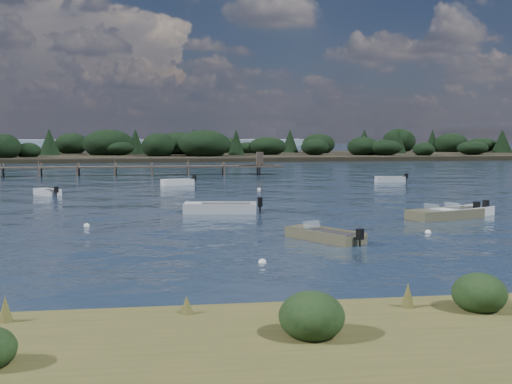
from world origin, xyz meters
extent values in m
plane|color=#152233|center=(0.00, 60.00, 0.00)|extent=(400.00, 400.00, 0.00)
cube|color=black|center=(0.00, -12.20, 0.00)|extent=(160.00, 0.60, 0.30)
cube|color=silver|center=(-16.89, 24.47, 0.09)|extent=(2.52, 2.91, 0.61)
cube|color=silver|center=(-17.50, 25.33, 0.44)|extent=(1.21, 1.13, 0.12)
cube|color=#252528|center=(-16.76, 24.29, 0.37)|extent=(1.82, 2.06, 0.10)
cube|color=silver|center=(-17.31, 24.18, 0.44)|extent=(1.69, 2.32, 0.12)
cube|color=silver|center=(-16.47, 24.77, 0.44)|extent=(1.69, 2.32, 0.12)
cube|color=black|center=(-15.98, 23.19, 0.54)|extent=(0.38, 0.37, 0.48)
cylinder|color=black|center=(-15.98, 23.19, 0.13)|extent=(0.12, 0.12, 0.48)
cube|color=#696446|center=(-0.15, 0.00, 0.09)|extent=(3.31, 4.13, 0.60)
cube|color=#696446|center=(-0.93, 1.28, 0.44)|extent=(1.62, 1.50, 0.12)
cube|color=#252528|center=(0.02, -0.27, 0.37)|extent=(2.40, 2.90, 0.10)
cube|color=#696446|center=(-0.72, -0.35, 0.44)|extent=(2.16, 3.42, 0.12)
cube|color=#696446|center=(0.43, 0.36, 0.44)|extent=(2.16, 3.42, 0.12)
cube|color=black|center=(0.99, -1.84, 0.54)|extent=(0.37, 0.36, 0.47)
cylinder|color=black|center=(0.99, -1.84, 0.13)|extent=(0.12, 0.12, 0.47)
cube|color=silver|center=(-0.60, 0.74, 0.64)|extent=(0.97, 0.67, 0.36)
cube|color=silver|center=(10.23, 7.27, 0.09)|extent=(4.42, 3.25, 0.65)
cube|color=silver|center=(8.81, 6.57, 0.47)|extent=(1.52, 1.71, 0.13)
cube|color=#252528|center=(10.53, 7.42, 0.40)|extent=(3.09, 2.38, 0.11)
cube|color=silver|center=(10.55, 6.62, 0.47)|extent=(3.78, 1.94, 0.13)
cube|color=silver|center=(9.90, 7.93, 0.47)|extent=(3.78, 1.94, 0.13)
cube|color=black|center=(12.27, 8.28, 0.58)|extent=(0.37, 0.40, 0.51)
cylinder|color=black|center=(12.27, 8.28, 0.14)|extent=(0.12, 0.12, 0.51)
cube|color=silver|center=(9.41, 6.87, 0.69)|extent=(0.63, 1.08, 0.39)
cube|color=#696446|center=(8.73, 6.40, 0.10)|extent=(4.95, 3.16, 0.68)
cube|color=#696446|center=(7.07, 5.82, 0.49)|extent=(1.56, 1.84, 0.14)
cube|color=#252528|center=(9.08, 6.52, 0.41)|extent=(3.43, 2.35, 0.12)
cube|color=#696446|center=(9.00, 5.63, 0.49)|extent=(4.41, 1.63, 0.14)
cube|color=#696446|center=(8.46, 7.16, 0.49)|extent=(4.41, 1.63, 0.14)
cube|color=black|center=(11.12, 7.23, 0.61)|extent=(0.36, 0.40, 0.53)
cylinder|color=black|center=(11.12, 7.23, 0.14)|extent=(0.12, 0.12, 0.53)
cube|color=silver|center=(7.77, 6.06, 0.72)|extent=(0.55, 1.23, 0.40)
cube|color=silver|center=(15.36, 33.82, 0.10)|extent=(3.01, 1.39, 0.68)
cube|color=silver|center=(14.25, 33.91, 0.50)|extent=(0.78, 1.10, 0.14)
cube|color=#252528|center=(15.59, 33.80, 0.42)|extent=(2.06, 1.09, 0.12)
cube|color=silver|center=(15.32, 33.29, 0.50)|extent=(2.93, 0.34, 0.14)
cube|color=silver|center=(15.40, 34.35, 0.50)|extent=(2.93, 0.34, 0.14)
cube|color=black|center=(17.03, 33.69, 0.61)|extent=(0.30, 0.35, 0.54)
cylinder|color=black|center=(17.03, 33.69, 0.15)|extent=(0.10, 0.10, 0.54)
cube|color=silver|center=(-6.26, 32.92, 0.10)|extent=(3.25, 2.07, 0.71)
cube|color=silver|center=(-7.36, 32.57, 0.51)|extent=(1.02, 1.26, 0.14)
cube|color=#252528|center=(-6.03, 32.99, 0.43)|extent=(2.26, 1.55, 0.12)
cube|color=silver|center=(-6.10, 32.40, 0.51)|extent=(2.92, 1.03, 0.14)
cube|color=silver|center=(-6.43, 33.44, 0.51)|extent=(2.92, 1.03, 0.14)
cube|color=black|center=(-4.61, 33.44, 0.64)|extent=(0.37, 0.41, 0.56)
cylinder|color=black|center=(-4.61, 33.44, 0.15)|extent=(0.13, 0.13, 0.56)
cube|color=silver|center=(-4.07, 11.00, 0.11)|extent=(4.73, 2.34, 0.75)
cube|color=silver|center=(-5.77, 11.24, 0.55)|extent=(1.29, 1.69, 0.15)
cube|color=#252528|center=(-3.71, 10.95, 0.46)|extent=(3.24, 1.80, 0.13)
cube|color=silver|center=(-4.18, 10.21, 0.55)|extent=(4.50, 0.76, 0.15)
cube|color=silver|center=(-3.96, 11.79, 0.55)|extent=(4.50, 0.76, 0.15)
cube|color=black|center=(-1.59, 10.65, 0.68)|extent=(0.35, 0.41, 0.59)
cylinder|color=black|center=(-1.59, 10.65, 0.16)|extent=(0.12, 0.12, 0.59)
sphere|color=white|center=(-3.84, -4.79, 0.00)|extent=(0.32, 0.32, 0.32)
sphere|color=white|center=(5.55, 1.38, 0.00)|extent=(0.32, 0.32, 0.32)
sphere|color=white|center=(-11.71, 6.25, 0.00)|extent=(0.32, 0.32, 0.32)
sphere|color=white|center=(0.78, 26.95, 0.00)|extent=(0.32, 0.32, 0.32)
cube|color=#4E4339|center=(-26.00, 48.00, 1.00)|extent=(64.00, 1.80, 0.18)
cube|color=#4E4339|center=(4.00, 48.00, 1.00)|extent=(5.00, 3.20, 0.18)
cube|color=#4E4339|center=(4.00, 48.00, 1.90)|extent=(0.80, 0.80, 1.60)
cylinder|color=#4E4339|center=(-26.00, 47.15, 0.40)|extent=(0.20, 0.20, 2.20)
cylinder|color=#4E4339|center=(-26.00, 48.85, 0.40)|extent=(0.20, 0.20, 2.20)
cylinder|color=#4E4339|center=(-21.73, 47.15, 0.40)|extent=(0.20, 0.20, 2.20)
cylinder|color=#4E4339|center=(-21.73, 48.85, 0.40)|extent=(0.20, 0.20, 2.20)
cylinder|color=#4E4339|center=(-17.47, 47.15, 0.40)|extent=(0.20, 0.20, 2.20)
cylinder|color=#4E4339|center=(-17.47, 48.85, 0.40)|extent=(0.20, 0.20, 2.20)
cylinder|color=#4E4339|center=(-13.20, 47.15, 0.40)|extent=(0.20, 0.20, 2.20)
cylinder|color=#4E4339|center=(-13.20, 48.85, 0.40)|extent=(0.20, 0.20, 2.20)
cylinder|color=#4E4339|center=(-8.93, 47.15, 0.40)|extent=(0.20, 0.20, 2.20)
cylinder|color=#4E4339|center=(-8.93, 48.85, 0.40)|extent=(0.20, 0.20, 2.20)
cylinder|color=#4E4339|center=(-4.67, 47.15, 0.40)|extent=(0.20, 0.20, 2.20)
cylinder|color=#4E4339|center=(-4.67, 48.85, 0.40)|extent=(0.20, 0.20, 2.20)
cylinder|color=#4E4339|center=(-0.40, 47.15, 0.40)|extent=(0.20, 0.20, 2.20)
cylinder|color=#4E4339|center=(-0.40, 48.85, 0.40)|extent=(0.20, 0.20, 2.20)
cylinder|color=#4E4339|center=(3.87, 47.15, 0.40)|extent=(0.20, 0.20, 2.20)
cylinder|color=#4E4339|center=(3.87, 48.85, 0.40)|extent=(0.20, 0.20, 2.20)
cube|color=black|center=(25.00, 100.00, 0.00)|extent=(190.00, 40.00, 1.60)
ellipsoid|color=black|center=(25.00, 100.00, 2.80)|extent=(180.50, 36.00, 4.40)
camera|label=1|loc=(-7.56, -28.90, 5.00)|focal=45.00mm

